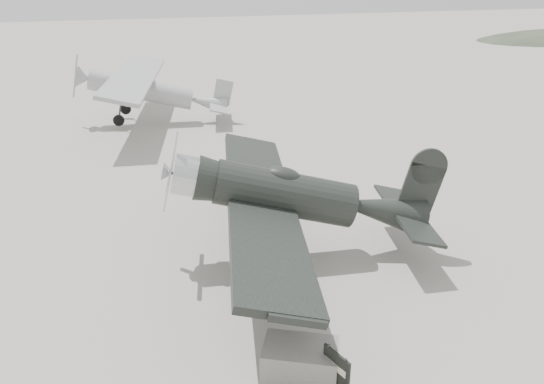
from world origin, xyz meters
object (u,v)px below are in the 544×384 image
Objects in this scene: lowwing_monoplane at (297,197)px; sign_board at (336,369)px; equipment_block at (300,361)px; highwing_monoplane at (148,86)px.

lowwing_monoplane is 6.42m from sign_board.
lowwing_monoplane reaches higher than equipment_block.
highwing_monoplane is at bearing 76.23° from sign_board.
sign_board reaches higher than equipment_block.
lowwing_monoplane is 0.96× the size of highwing_monoplane.
lowwing_monoplane reaches higher than highwing_monoplane.
equipment_block is at bearing -74.73° from highwing_monoplane.
sign_board is at bearing -52.14° from equipment_block.
lowwing_monoplane is 10.27× the size of sign_board.
sign_board is (-1.05, -6.19, -1.38)m from lowwing_monoplane.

